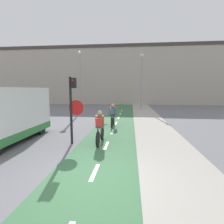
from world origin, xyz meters
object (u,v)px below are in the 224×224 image
traffic_light_pole (73,103)px  cyclist_near (100,128)px  street_lamp_far (80,75)px  van (1,116)px  cyclist_far (113,116)px  street_lamp_sidewalk (142,76)px

traffic_light_pole → cyclist_near: (1.18, 0.16, -1.14)m
street_lamp_far → van: bearing=-93.0°
cyclist_near → street_lamp_far: bearing=110.6°
traffic_light_pole → cyclist_far: 4.35m
van → cyclist_near: bearing=4.2°
street_lamp_far → cyclist_far: size_ratio=3.63×
street_lamp_far → cyclist_near: (3.93, -10.44, -3.20)m
traffic_light_pole → street_lamp_far: bearing=104.5°
traffic_light_pole → cyclist_far: size_ratio=1.71×
street_lamp_sidewalk → van: 15.48m
traffic_light_pole → street_lamp_sidewalk: 14.01m
traffic_light_pole → cyclist_far: (1.36, 3.97, -1.14)m
cyclist_near → street_lamp_sidewalk: bearing=79.0°
street_lamp_far → cyclist_near: size_ratio=3.53×
traffic_light_pole → cyclist_near: bearing=7.6°
street_lamp_far → traffic_light_pole: bearing=-75.5°
street_lamp_sidewalk → van: (-7.06, -13.50, -2.74)m
traffic_light_pole → street_lamp_far: (-2.75, 10.60, 2.06)m
traffic_light_pole → street_lamp_sidewalk: size_ratio=0.46×
cyclist_far → van: 6.27m
cyclist_near → traffic_light_pole: bearing=-172.4°
street_lamp_far → cyclist_near: 11.60m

